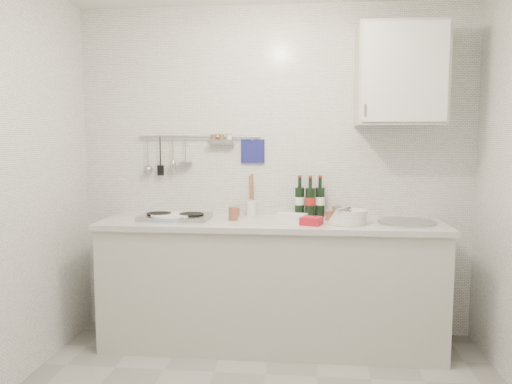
# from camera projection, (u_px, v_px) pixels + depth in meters

# --- Properties ---
(back_wall) EXTENTS (3.00, 0.02, 2.50)m
(back_wall) POSITION_uv_depth(u_px,v_px,m) (274.00, 172.00, 3.84)
(back_wall) COLOR silver
(back_wall) RESTS_ON floor
(counter) EXTENTS (2.44, 0.64, 0.96)m
(counter) POSITION_uv_depth(u_px,v_px,m) (272.00, 287.00, 3.63)
(counter) COLOR #B2B0A4
(counter) RESTS_ON floor
(wall_rail) EXTENTS (0.98, 0.09, 0.34)m
(wall_rail) POSITION_uv_depth(u_px,v_px,m) (196.00, 149.00, 3.84)
(wall_rail) COLOR #93969B
(wall_rail) RESTS_ON back_wall
(wall_cabinet) EXTENTS (0.60, 0.38, 0.70)m
(wall_cabinet) POSITION_uv_depth(u_px,v_px,m) (400.00, 75.00, 3.49)
(wall_cabinet) COLOR #B2B0A4
(wall_cabinet) RESTS_ON back_wall
(plate_stack_hob) EXTENTS (0.32, 0.31, 0.04)m
(plate_stack_hob) POSITION_uv_depth(u_px,v_px,m) (170.00, 217.00, 3.61)
(plate_stack_hob) COLOR teal
(plate_stack_hob) RESTS_ON counter
(plate_stack_sink) EXTENTS (0.28, 0.26, 0.10)m
(plate_stack_sink) POSITION_uv_depth(u_px,v_px,m) (349.00, 217.00, 3.45)
(plate_stack_sink) COLOR white
(plate_stack_sink) RESTS_ON counter
(wine_bottles) EXTENTS (0.23, 0.11, 0.31)m
(wine_bottles) POSITION_uv_depth(u_px,v_px,m) (310.00, 196.00, 3.74)
(wine_bottles) COLOR black
(wine_bottles) RESTS_ON counter
(butter_dish) EXTENTS (0.23, 0.16, 0.06)m
(butter_dish) POSITION_uv_depth(u_px,v_px,m) (292.00, 218.00, 3.51)
(butter_dish) COLOR white
(butter_dish) RESTS_ON counter
(strawberry_punnet) EXTENTS (0.17, 0.17, 0.05)m
(strawberry_punnet) POSITION_uv_depth(u_px,v_px,m) (311.00, 221.00, 3.40)
(strawberry_punnet) COLOR red
(strawberry_punnet) RESTS_ON counter
(utensil_crock) EXTENTS (0.08, 0.08, 0.33)m
(utensil_crock) POSITION_uv_depth(u_px,v_px,m) (251.00, 206.00, 3.80)
(utensil_crock) COLOR white
(utensil_crock) RESTS_ON counter
(jar_a) EXTENTS (0.06, 0.06, 0.07)m
(jar_a) POSITION_uv_depth(u_px,v_px,m) (236.00, 211.00, 3.79)
(jar_a) COLOR brown
(jar_a) RESTS_ON counter
(jar_b) EXTENTS (0.07, 0.07, 0.08)m
(jar_b) POSITION_uv_depth(u_px,v_px,m) (337.00, 211.00, 3.74)
(jar_b) COLOR brown
(jar_b) RESTS_ON counter
(jar_c) EXTENTS (0.06, 0.06, 0.08)m
(jar_c) POSITION_uv_depth(u_px,v_px,m) (329.00, 215.00, 3.59)
(jar_c) COLOR brown
(jar_c) RESTS_ON counter
(jar_d) EXTENTS (0.07, 0.07, 0.10)m
(jar_d) POSITION_uv_depth(u_px,v_px,m) (233.00, 213.00, 3.59)
(jar_d) COLOR brown
(jar_d) RESTS_ON counter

